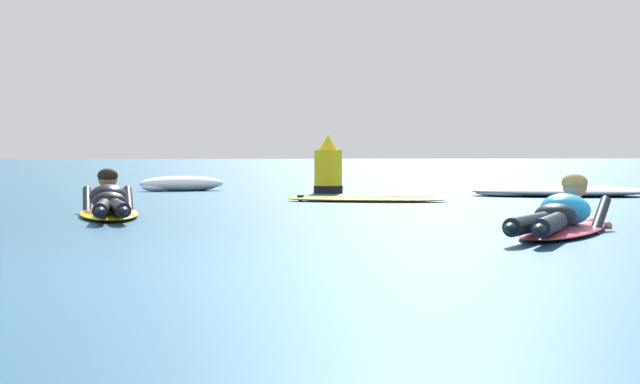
% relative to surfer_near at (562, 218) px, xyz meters
% --- Properties ---
extents(ground_plane, '(120.00, 120.00, 0.00)m').
position_rel_surfer_near_xyz_m(ground_plane, '(-3.36, 7.39, -0.14)').
color(ground_plane, navy).
extents(surfer_near, '(1.65, 2.32, 0.55)m').
position_rel_surfer_near_xyz_m(surfer_near, '(0.00, 0.00, 0.00)').
color(surfer_near, '#E54C66').
rests_on(surfer_near, ground).
extents(surfer_far, '(0.86, 2.68, 0.55)m').
position_rel_surfer_near_xyz_m(surfer_far, '(-3.89, 2.63, -0.01)').
color(surfer_far, yellow).
rests_on(surfer_far, ground).
extents(drifting_surfboard, '(2.22, 1.08, 0.16)m').
position_rel_surfer_near_xyz_m(drifting_surfboard, '(-0.79, 5.35, -0.10)').
color(drifting_surfboard, yellow).
rests_on(drifting_surfboard, ground).
extents(whitewater_mid_right, '(2.86, 1.74, 0.15)m').
position_rel_surfer_near_xyz_m(whitewater_mid_right, '(2.35, 6.63, -0.07)').
color(whitewater_mid_right, white).
rests_on(whitewater_mid_right, ground).
extents(whitewater_back, '(1.52, 0.87, 0.25)m').
position_rel_surfer_near_xyz_m(whitewater_back, '(-3.32, 9.20, -0.02)').
color(whitewater_back, white).
rests_on(whitewater_back, ground).
extents(channel_marker_buoy, '(0.47, 0.47, 0.93)m').
position_rel_surfer_near_xyz_m(channel_marker_buoy, '(-0.98, 8.05, 0.22)').
color(channel_marker_buoy, yellow).
rests_on(channel_marker_buoy, ground).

